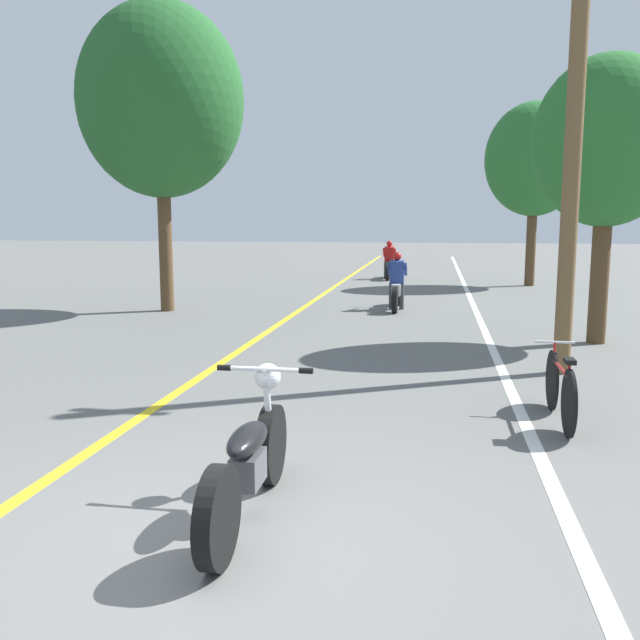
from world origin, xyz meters
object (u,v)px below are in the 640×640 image
at_px(motorcycle_rider_lead, 397,288).
at_px(bicycle_parked, 560,389).
at_px(motorcycle_foreground, 250,460).
at_px(roadside_tree_right_far, 535,160).
at_px(roadside_tree_right_near, 608,143).
at_px(roadside_tree_left, 161,101).
at_px(utility_pole, 574,130).
at_px(motorcycle_rider_far, 389,265).

height_order(motorcycle_rider_lead, bicycle_parked, motorcycle_rider_lead).
distance_m(motorcycle_foreground, bicycle_parked, 3.92).
distance_m(motorcycle_rider_lead, bicycle_parked, 9.44).
distance_m(roadside_tree_right_far, motorcycle_rider_lead, 8.59).
xyz_separation_m(motorcycle_foreground, motorcycle_rider_lead, (0.42, 12.00, 0.09)).
relative_size(roadside_tree_right_near, bicycle_parked, 2.90).
bearing_deg(roadside_tree_left, utility_pole, -33.43).
bearing_deg(roadside_tree_right_near, bicycle_parked, -106.40).
height_order(utility_pole, roadside_tree_left, roadside_tree_left).
height_order(roadside_tree_right_near, roadside_tree_left, roadside_tree_left).
bearing_deg(roadside_tree_right_near, motorcycle_foreground, -117.84).
height_order(utility_pole, roadside_tree_right_near, utility_pole).
relative_size(utility_pole, bicycle_parked, 3.85).
bearing_deg(roadside_tree_right_far, motorcycle_foreground, -103.39).
xyz_separation_m(utility_pole, motorcycle_foreground, (-3.16, -5.36, -2.98)).
xyz_separation_m(roadside_tree_right_near, roadside_tree_right_far, (0.24, 10.73, 0.61)).
relative_size(utility_pole, roadside_tree_right_near, 1.33).
bearing_deg(bicycle_parked, utility_pole, 79.60).
height_order(utility_pole, motorcycle_rider_lead, utility_pole).
distance_m(roadside_tree_right_far, bicycle_parked, 16.38).
height_order(motorcycle_rider_far, bicycle_parked, motorcycle_rider_far).
xyz_separation_m(motorcycle_rider_far, bicycle_parked, (3.03, -17.62, -0.15)).
xyz_separation_m(utility_pole, bicycle_parked, (-0.46, -2.52, -3.03)).
bearing_deg(utility_pole, roadside_tree_right_near, 68.11).
distance_m(utility_pole, motorcycle_rider_far, 15.76).
bearing_deg(motorcycle_rider_far, motorcycle_rider_lead, -84.92).
bearing_deg(bicycle_parked, roadside_tree_left, 134.28).
bearing_deg(roadside_tree_right_near, motorcycle_rider_lead, 133.18).
bearing_deg(roadside_tree_right_near, roadside_tree_right_far, 88.70).
distance_m(motorcycle_rider_far, bicycle_parked, 17.88).
xyz_separation_m(motorcycle_rider_lead, bicycle_parked, (2.28, -9.16, -0.15)).
bearing_deg(roadside_tree_right_near, roadside_tree_left, 163.07).
bearing_deg(motorcycle_rider_far, utility_pole, -76.96).
height_order(roadside_tree_left, motorcycle_foreground, roadside_tree_left).
distance_m(roadside_tree_left, motorcycle_rider_far, 11.62).
xyz_separation_m(utility_pole, motorcycle_rider_lead, (-2.75, 6.64, -2.89)).
relative_size(roadside_tree_left, bicycle_parked, 4.15).
distance_m(roadside_tree_right_near, motorcycle_rider_lead, 6.29).
xyz_separation_m(roadside_tree_right_far, motorcycle_rider_lead, (-4.03, -6.69, -3.58)).
xyz_separation_m(utility_pole, motorcycle_rider_far, (-3.50, 15.10, -2.88)).
bearing_deg(roadside_tree_left, motorcycle_foreground, -64.91).
bearing_deg(bicycle_parked, motorcycle_rider_far, 99.77).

